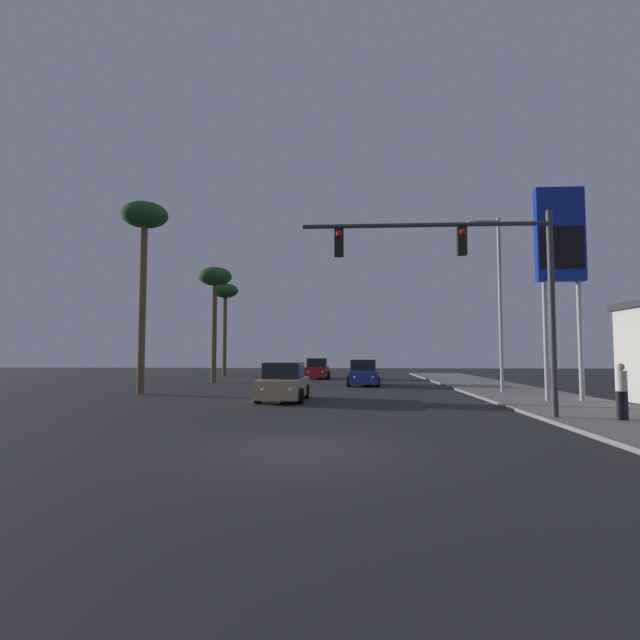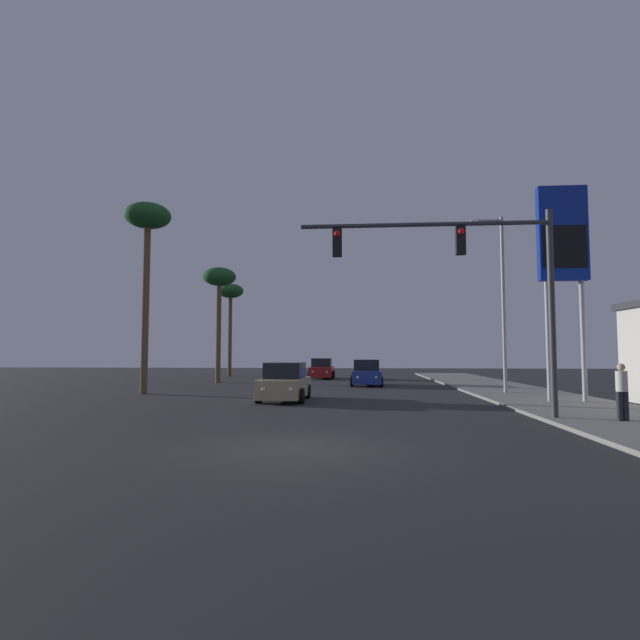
{
  "view_description": "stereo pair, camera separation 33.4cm",
  "coord_description": "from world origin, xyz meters",
  "px_view_note": "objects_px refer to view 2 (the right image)",
  "views": [
    {
      "loc": [
        1.06,
        -10.99,
        2.09
      ],
      "look_at": [
        -0.11,
        8.31,
        3.38
      ],
      "focal_mm": 28.0,
      "sensor_mm": 36.0,
      "label": 1
    },
    {
      "loc": [
        1.4,
        -10.96,
        2.09
      ],
      "look_at": [
        -0.11,
        8.31,
        3.38
      ],
      "focal_mm": 28.0,
      "sensor_mm": 36.0,
      "label": 2
    }
  ],
  "objects_px": {
    "street_lamp": "(501,294)",
    "pedestrian_on_sidewalk": "(622,389)",
    "gas_station_sign": "(563,245)",
    "car_red": "(322,369)",
    "palm_tree_mid": "(219,283)",
    "palm_tree_far": "(230,296)",
    "car_blue": "(366,374)",
    "palm_tree_near": "(147,228)",
    "car_tan": "(285,383)",
    "traffic_light_mast": "(475,269)"
  },
  "relations": [
    {
      "from": "car_tan",
      "to": "palm_tree_near",
      "type": "xyz_separation_m",
      "value": [
        -7.74,
        2.88,
        7.91
      ]
    },
    {
      "from": "street_lamp",
      "to": "palm_tree_far",
      "type": "height_order",
      "value": "street_lamp"
    },
    {
      "from": "traffic_light_mast",
      "to": "palm_tree_far",
      "type": "height_order",
      "value": "palm_tree_far"
    },
    {
      "from": "car_red",
      "to": "palm_tree_near",
      "type": "height_order",
      "value": "palm_tree_near"
    },
    {
      "from": "street_lamp",
      "to": "pedestrian_on_sidewalk",
      "type": "bearing_deg",
      "value": -87.72
    },
    {
      "from": "palm_tree_mid",
      "to": "palm_tree_far",
      "type": "distance_m",
      "value": 10.16
    },
    {
      "from": "palm_tree_near",
      "to": "street_lamp",
      "type": "bearing_deg",
      "value": 3.3
    },
    {
      "from": "car_tan",
      "to": "traffic_light_mast",
      "type": "relative_size",
      "value": 0.54
    },
    {
      "from": "car_tan",
      "to": "pedestrian_on_sidewalk",
      "type": "bearing_deg",
      "value": 150.46
    },
    {
      "from": "car_tan",
      "to": "palm_tree_far",
      "type": "xyz_separation_m",
      "value": [
        -8.52,
        22.88,
        6.63
      ]
    },
    {
      "from": "street_lamp",
      "to": "palm_tree_far",
      "type": "distance_m",
      "value": 26.98
    },
    {
      "from": "car_blue",
      "to": "traffic_light_mast",
      "type": "relative_size",
      "value": 0.54
    },
    {
      "from": "car_red",
      "to": "palm_tree_near",
      "type": "bearing_deg",
      "value": 63.99
    },
    {
      "from": "traffic_light_mast",
      "to": "car_blue",
      "type": "bearing_deg",
      "value": 100.89
    },
    {
      "from": "car_red",
      "to": "gas_station_sign",
      "type": "distance_m",
      "value": 23.8
    },
    {
      "from": "car_red",
      "to": "palm_tree_mid",
      "type": "distance_m",
      "value": 11.38
    },
    {
      "from": "traffic_light_mast",
      "to": "gas_station_sign",
      "type": "distance_m",
      "value": 7.5
    },
    {
      "from": "car_blue",
      "to": "palm_tree_near",
      "type": "distance_m",
      "value": 15.98
    },
    {
      "from": "car_blue",
      "to": "palm_tree_far",
      "type": "xyz_separation_m",
      "value": [
        -12.29,
        12.22,
        6.63
      ]
    },
    {
      "from": "palm_tree_far",
      "to": "car_red",
      "type": "bearing_deg",
      "value": -22.75
    },
    {
      "from": "car_tan",
      "to": "pedestrian_on_sidewalk",
      "type": "distance_m",
      "value": 12.89
    },
    {
      "from": "palm_tree_mid",
      "to": "pedestrian_on_sidewalk",
      "type": "bearing_deg",
      "value": -47.93
    },
    {
      "from": "palm_tree_near",
      "to": "car_red",
      "type": "bearing_deg",
      "value": 64.02
    },
    {
      "from": "car_red",
      "to": "street_lamp",
      "type": "height_order",
      "value": "street_lamp"
    },
    {
      "from": "traffic_light_mast",
      "to": "gas_station_sign",
      "type": "bearing_deg",
      "value": 47.98
    },
    {
      "from": "car_red",
      "to": "traffic_light_mast",
      "type": "relative_size",
      "value": 0.54
    },
    {
      "from": "gas_station_sign",
      "to": "palm_tree_far",
      "type": "xyz_separation_m",
      "value": [
        -20.37,
        23.59,
        0.77
      ]
    },
    {
      "from": "street_lamp",
      "to": "palm_tree_far",
      "type": "bearing_deg",
      "value": 135.2
    },
    {
      "from": "traffic_light_mast",
      "to": "pedestrian_on_sidewalk",
      "type": "xyz_separation_m",
      "value": [
        3.99,
        -0.63,
        -3.73
      ]
    },
    {
      "from": "pedestrian_on_sidewalk",
      "to": "palm_tree_near",
      "type": "bearing_deg",
      "value": 152.81
    },
    {
      "from": "palm_tree_near",
      "to": "pedestrian_on_sidewalk",
      "type": "bearing_deg",
      "value": -27.19
    },
    {
      "from": "street_lamp",
      "to": "gas_station_sign",
      "type": "xyz_separation_m",
      "value": [
        1.29,
        -4.65,
        1.5
      ]
    },
    {
      "from": "car_tan",
      "to": "palm_tree_far",
      "type": "bearing_deg",
      "value": -67.56
    },
    {
      "from": "car_tan",
      "to": "gas_station_sign",
      "type": "relative_size",
      "value": 0.48
    },
    {
      "from": "palm_tree_near",
      "to": "palm_tree_far",
      "type": "distance_m",
      "value": 20.06
    },
    {
      "from": "traffic_light_mast",
      "to": "palm_tree_mid",
      "type": "distance_m",
      "value": 23.55
    },
    {
      "from": "street_lamp",
      "to": "palm_tree_mid",
      "type": "xyz_separation_m",
      "value": [
        -17.28,
        8.94,
        2.05
      ]
    },
    {
      "from": "palm_tree_far",
      "to": "car_tan",
      "type": "bearing_deg",
      "value": -69.57
    },
    {
      "from": "car_tan",
      "to": "gas_station_sign",
      "type": "height_order",
      "value": "gas_station_sign"
    },
    {
      "from": "car_tan",
      "to": "street_lamp",
      "type": "distance_m",
      "value": 12.08
    },
    {
      "from": "car_blue",
      "to": "pedestrian_on_sidewalk",
      "type": "height_order",
      "value": "pedestrian_on_sidewalk"
    },
    {
      "from": "car_red",
      "to": "pedestrian_on_sidewalk",
      "type": "height_order",
      "value": "pedestrian_on_sidewalk"
    },
    {
      "from": "pedestrian_on_sidewalk",
      "to": "street_lamp",
      "type": "bearing_deg",
      "value": 92.28
    },
    {
      "from": "street_lamp",
      "to": "palm_tree_mid",
      "type": "distance_m",
      "value": 19.57
    },
    {
      "from": "car_red",
      "to": "traffic_light_mast",
      "type": "distance_m",
      "value": 26.51
    },
    {
      "from": "pedestrian_on_sidewalk",
      "to": "car_red",
      "type": "bearing_deg",
      "value": 112.52
    },
    {
      "from": "car_red",
      "to": "palm_tree_far",
      "type": "bearing_deg",
      "value": -22.78
    },
    {
      "from": "car_tan",
      "to": "palm_tree_far",
      "type": "distance_m",
      "value": 25.29
    },
    {
      "from": "car_red",
      "to": "palm_tree_mid",
      "type": "relative_size",
      "value": 0.52
    },
    {
      "from": "car_blue",
      "to": "street_lamp",
      "type": "distance_m",
      "value": 10.51
    }
  ]
}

